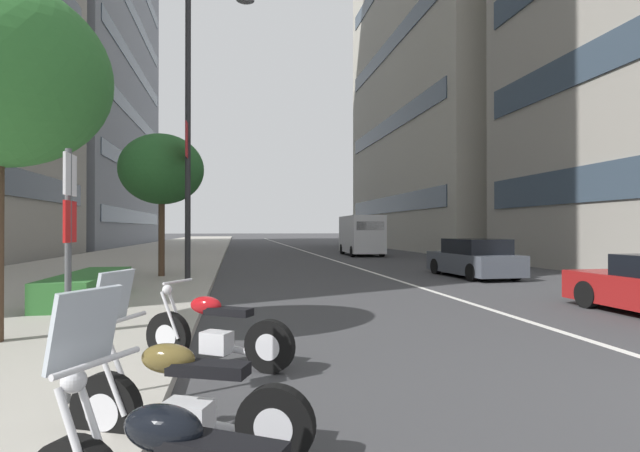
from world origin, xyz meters
name	(u,v)px	position (x,y,z in m)	size (l,w,h in m)	color
sidewalk_right_plaza	(150,256)	(30.00, 11.15, 0.07)	(160.00, 9.60, 0.15)	#A39E93
lane_centre_stripe	(307,252)	(35.00, 0.00, 0.00)	(110.00, 0.16, 0.01)	silver
motorcycle_by_sign_pole	(183,401)	(1.10, 6.07, 0.43)	(0.96, 1.97, 1.47)	black
motorcycle_second_in_row	(215,334)	(3.61, 5.91, 0.43)	(1.27, 1.97, 1.11)	black
car_approaching_light	(474,259)	(13.91, -3.23, 0.68)	(4.28, 2.03, 1.45)	#4C515B
delivery_van_ahead	(361,234)	(29.18, -2.93, 1.45)	(5.38, 2.36, 2.72)	silver
parking_sign_by_curb	(69,244)	(2.06, 7.23, 1.67)	(0.32, 0.06, 2.43)	#47494C
street_lamp_with_banners	(197,112)	(13.04, 6.88, 5.61)	(1.26, 2.21, 9.39)	#232326
clipped_hedge_bed	(88,287)	(9.18, 9.06, 0.46)	(4.13, 1.10, 0.61)	#337033
street_tree_by_lamp_post	(162,170)	(14.80, 8.22, 3.92)	(2.93, 2.93, 5.03)	#473323
office_tower_behind_plaza	(59,68)	(55.37, 25.27, 20.03)	(32.99, 16.74, 40.05)	gray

